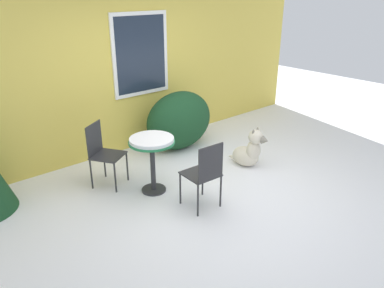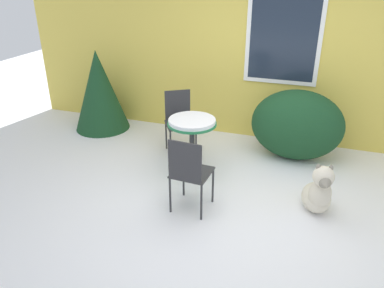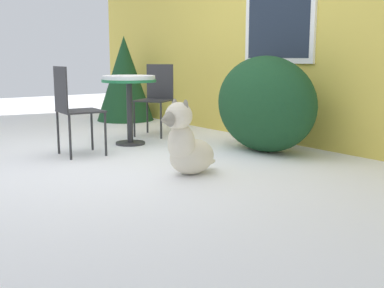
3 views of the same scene
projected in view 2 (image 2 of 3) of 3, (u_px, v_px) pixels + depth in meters
ground_plane at (225, 212)px, 4.18m from camera, size 16.00×16.00×0.00m
house_wall at (268, 44)px, 5.42m from camera, size 8.00×0.10×2.93m
shrub_left at (297, 125)px, 5.17m from camera, size 1.26×0.72×1.00m
evergreen_bush at (99, 90)px, 6.10m from camera, size 0.89×0.89×1.31m
patio_table at (192, 129)px, 4.67m from camera, size 0.61×0.61×0.78m
patio_chair_near_table at (179, 119)px, 5.37m from camera, size 0.56×0.56×0.90m
patio_chair_far_side at (189, 171)px, 4.00m from camera, size 0.43×0.43×0.90m
dog at (318, 193)px, 4.08m from camera, size 0.39×0.68×0.65m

